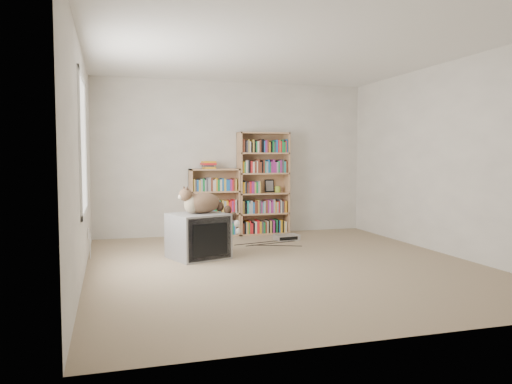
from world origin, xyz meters
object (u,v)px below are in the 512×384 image
object	(u,v)px
crt_tv	(198,236)
bookcase_short	(214,205)
cat	(207,206)
dvd_player	(287,237)
bookcase_tall	(263,186)

from	to	relation	value
crt_tv	bookcase_short	bearing A→B (deg)	51.94
crt_tv	cat	xyz separation A→B (m)	(0.12, 0.01, 0.38)
bookcase_short	dvd_player	world-z (taller)	bookcase_short
crt_tv	bookcase_tall	size ratio (longest dim) A/B	0.48
bookcase_tall	dvd_player	world-z (taller)	bookcase_tall
cat	bookcase_tall	world-z (taller)	bookcase_tall
crt_tv	bookcase_short	xyz separation A→B (m)	(0.56, 1.68, 0.22)
crt_tv	bookcase_tall	bearing A→B (deg)	30.87
bookcase_tall	crt_tv	bearing A→B (deg)	-129.39
cat	dvd_player	xyz separation A→B (m)	(1.42, 0.98, -0.62)
bookcase_tall	dvd_player	bearing A→B (deg)	-76.65
bookcase_short	crt_tv	bearing A→B (deg)	-108.33
dvd_player	cat	bearing A→B (deg)	-150.66
cat	bookcase_short	world-z (taller)	bookcase_short
cat	dvd_player	world-z (taller)	cat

